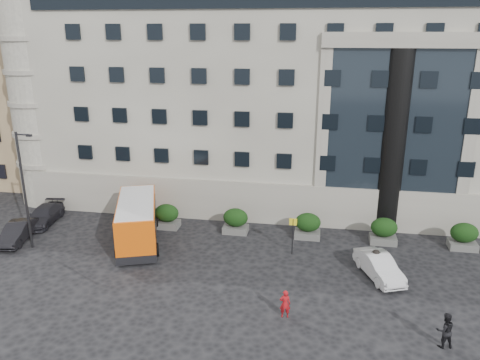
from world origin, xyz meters
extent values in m
plane|color=black|center=(0.00, 0.00, 0.00)|extent=(120.00, 120.00, 0.00)
cube|color=gray|center=(6.00, 22.00, 9.00)|extent=(44.00, 24.00, 18.00)
cylinder|color=black|center=(12.00, 10.30, 6.50)|extent=(1.80, 1.80, 13.00)
cube|color=#8D7252|center=(-24.00, 20.00, 10.00)|extent=(14.00, 14.00, 20.00)
cube|color=brown|center=(-27.00, 38.00, 11.00)|extent=(13.00, 13.00, 22.00)
cube|color=#50504E|center=(-4.00, 7.80, 0.25)|extent=(1.80, 1.20, 0.50)
ellipsoid|color=black|center=(-4.00, 7.80, 1.17)|extent=(1.80, 1.26, 1.34)
cube|color=#50504E|center=(1.20, 7.80, 0.25)|extent=(1.80, 1.20, 0.50)
ellipsoid|color=black|center=(1.20, 7.80, 1.17)|extent=(1.80, 1.26, 1.34)
cube|color=#50504E|center=(6.40, 7.80, 0.25)|extent=(1.80, 1.20, 0.50)
ellipsoid|color=black|center=(6.40, 7.80, 1.17)|extent=(1.80, 1.26, 1.34)
cube|color=#50504E|center=(11.60, 7.80, 0.25)|extent=(1.80, 1.20, 0.50)
ellipsoid|color=black|center=(11.60, 7.80, 1.17)|extent=(1.80, 1.26, 1.34)
cube|color=#50504E|center=(16.80, 7.80, 0.25)|extent=(1.80, 1.20, 0.50)
ellipsoid|color=black|center=(16.80, 7.80, 1.17)|extent=(1.80, 1.26, 1.34)
cylinder|color=#262628|center=(-12.00, 3.00, 4.00)|extent=(0.16, 0.16, 8.00)
cylinder|color=#262628|center=(-11.55, 3.00, 7.85)|extent=(0.90, 0.12, 0.12)
cube|color=black|center=(-11.10, 3.00, 7.80)|extent=(0.35, 0.18, 0.14)
cylinder|color=#262628|center=(5.50, 5.00, 1.25)|extent=(0.08, 0.08, 2.50)
cube|color=yellow|center=(5.50, 5.00, 2.30)|extent=(0.50, 0.06, 0.45)
cube|color=#DE540A|center=(-5.15, 4.97, 1.77)|extent=(4.77, 7.64, 2.44)
cube|color=black|center=(-5.15, 4.97, 0.45)|extent=(4.82, 7.69, 0.55)
cube|color=black|center=(-5.15, 4.97, 2.01)|extent=(4.29, 6.16, 1.08)
cube|color=silver|center=(-5.15, 4.97, 2.94)|extent=(4.53, 7.26, 0.18)
cylinder|color=black|center=(-5.54, 2.37, 0.45)|extent=(0.57, 0.94, 0.90)
cylinder|color=black|center=(-3.21, 3.21, 0.45)|extent=(0.57, 0.94, 0.90)
cylinder|color=black|center=(-7.10, 6.72, 0.45)|extent=(0.57, 0.94, 0.90)
cylinder|color=black|center=(-4.77, 7.56, 0.45)|extent=(0.57, 0.94, 0.90)
cube|color=maroon|center=(-15.04, 17.80, 1.37)|extent=(2.46, 3.43, 2.20)
cube|color=maroon|center=(-15.37, 15.53, 1.01)|extent=(2.12, 1.67, 1.50)
cube|color=black|center=(-15.45, 14.92, 1.32)|extent=(1.67, 0.36, 0.71)
cylinder|color=black|center=(-16.31, 15.75, 0.37)|extent=(0.33, 0.77, 0.74)
cylinder|color=black|center=(-14.39, 15.48, 0.37)|extent=(0.33, 0.77, 0.74)
cylinder|color=black|center=(-15.90, 18.63, 0.37)|extent=(0.33, 0.77, 0.74)
cylinder|color=black|center=(-13.98, 18.36, 0.37)|extent=(0.33, 0.77, 0.74)
imported|color=black|center=(-13.53, 3.70, 0.67)|extent=(2.10, 4.25, 1.34)
imported|color=black|center=(-13.54, 7.02, 0.64)|extent=(2.28, 4.61, 1.29)
imported|color=black|center=(-11.50, 14.82, 0.74)|extent=(3.17, 5.59, 1.47)
imported|color=silver|center=(10.79, 2.90, 0.69)|extent=(2.90, 4.41, 1.37)
imported|color=#A51016|center=(5.60, -2.20, 0.77)|extent=(0.61, 0.44, 1.54)
imported|color=black|center=(13.07, -3.29, 0.87)|extent=(0.97, 0.82, 1.75)
imported|color=black|center=(10.61, 3.31, 0.78)|extent=(1.02, 0.61, 1.55)
camera|label=1|loc=(6.90, -23.09, 14.06)|focal=35.00mm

